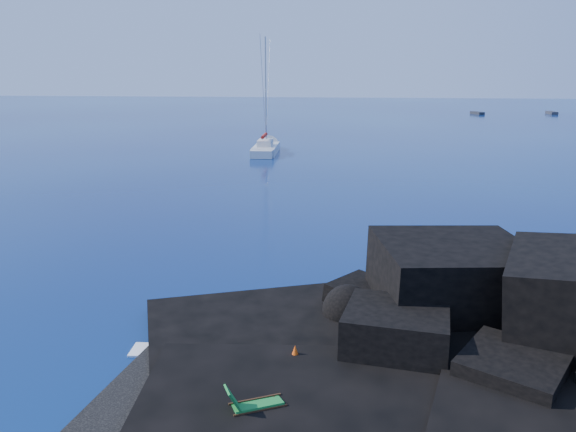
# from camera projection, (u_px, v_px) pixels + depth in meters

# --- Properties ---
(ground) EXTENTS (400.00, 400.00, 0.00)m
(ground) POSITION_uv_depth(u_px,v_px,m) (101.00, 398.00, 15.18)
(ground) COLOR #04073C
(ground) RESTS_ON ground
(headland) EXTENTS (24.00, 24.00, 3.60)m
(headland) POSITION_uv_depth(u_px,v_px,m) (568.00, 374.00, 16.40)
(headland) COLOR black
(headland) RESTS_ON ground
(beach) EXTENTS (9.08, 6.86, 0.70)m
(beach) POSITION_uv_depth(u_px,v_px,m) (268.00, 400.00, 15.08)
(beach) COLOR black
(beach) RESTS_ON ground
(surf_foam) EXTENTS (10.00, 8.00, 0.06)m
(surf_foam) POSITION_uv_depth(u_px,v_px,m) (304.00, 328.00, 19.34)
(surf_foam) COLOR white
(surf_foam) RESTS_ON ground
(sailboat) EXTENTS (3.23, 12.02, 12.46)m
(sailboat) POSITION_uv_depth(u_px,v_px,m) (266.00, 153.00, 62.10)
(sailboat) COLOR silver
(sailboat) RESTS_ON ground
(deck_chair) EXTENTS (1.52, 1.18, 0.96)m
(deck_chair) POSITION_uv_depth(u_px,v_px,m) (258.00, 398.00, 13.71)
(deck_chair) COLOR #19742D
(deck_chair) RESTS_ON beach
(towel) EXTENTS (1.90, 0.91, 0.05)m
(towel) POSITION_uv_depth(u_px,v_px,m) (211.00, 386.00, 15.08)
(towel) COLOR white
(towel) RESTS_ON beach
(sunbather) EXTENTS (1.67, 0.41, 0.22)m
(sunbather) POSITION_uv_depth(u_px,v_px,m) (211.00, 381.00, 15.04)
(sunbather) COLOR #E39677
(sunbather) RESTS_ON towel
(marker_cone) EXTENTS (0.37, 0.37, 0.56)m
(marker_cone) POSITION_uv_depth(u_px,v_px,m) (295.00, 354.00, 16.27)
(marker_cone) COLOR #EF4F0C
(marker_cone) RESTS_ON beach
(distant_boat_a) EXTENTS (2.49, 4.36, 0.56)m
(distant_boat_a) POSITION_uv_depth(u_px,v_px,m) (477.00, 114.00, 121.67)
(distant_boat_a) COLOR #242428
(distant_boat_a) RESTS_ON ground
(distant_boat_b) EXTENTS (1.43, 4.42, 0.59)m
(distant_boat_b) POSITION_uv_depth(u_px,v_px,m) (551.00, 114.00, 122.11)
(distant_boat_b) COLOR #2B2B31
(distant_boat_b) RESTS_ON ground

